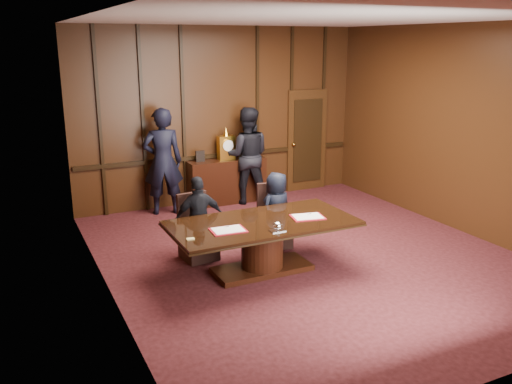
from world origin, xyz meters
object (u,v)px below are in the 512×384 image
Objects in this scene: sideboard at (227,179)px; conference_table at (262,238)px; witness_left at (163,162)px; signatory_right at (277,210)px; signatory_left at (199,219)px; witness_right at (247,156)px.

sideboard reaches higher than conference_table.
witness_left reaches higher than conference_table.
conference_table is 1.29× the size of witness_left.
conference_table is 2.14× the size of signatory_right.
sideboard is 3.07m from signatory_left.
conference_table is 2.02× the size of signatory_left.
signatory_right is at bearing -176.70° from signatory_left.
sideboard is 3.56m from conference_table.
witness_right is (0.63, 2.49, 0.36)m from signatory_right.
conference_table is at bearing 92.11° from witness_right.
witness_right is (1.28, 3.29, 0.46)m from conference_table.
signatory_left is 0.64× the size of witness_left.
signatory_right is at bearing -95.42° from sideboard.
witness_left is (-1.36, -0.16, 0.53)m from sideboard.
sideboard is at bearing 0.83° from witness_right.
sideboard is 1.47m from witness_left.
sideboard reaches higher than signatory_right.
signatory_left is at bearing 96.36° from witness_left.
sideboard is at bearing -112.25° from signatory_right.
conference_table is 3.56m from witness_right.
witness_left is 1.04× the size of witness_right.
signatory_right is 2.59m from witness_right.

